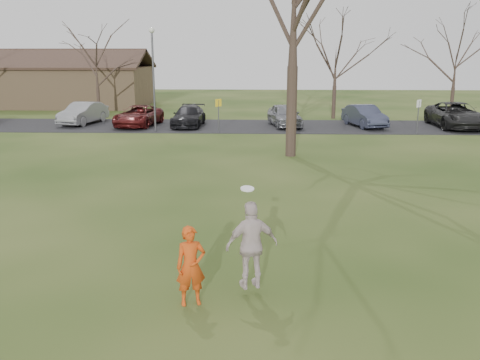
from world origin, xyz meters
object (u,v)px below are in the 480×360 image
Objects in this scene: player_defender at (191,266)px; lamp_post at (153,67)px; car_5 at (364,116)px; catching_play at (252,245)px; car_2 at (138,116)px; building at (37,85)px; car_4 at (284,115)px; car_3 at (189,116)px; car_1 at (83,113)px; car_6 at (456,115)px; big_tree at (294,2)px.

lamp_post is at bearing 86.29° from player_defender.
catching_play is (-7.02, -24.67, 0.35)m from car_5.
building is at bearing 140.54° from car_2.
car_4 is 0.21× the size of building.
lamp_post is at bearing -127.02° from car_3.
car_3 is 0.22× the size of building.
catching_play is (11.94, -25.28, 0.32)m from car_1.
car_5 is at bearing 179.64° from car_6.
car_4 is 2.04× the size of catching_play.
lamp_post reaches higher than player_defender.
car_3 is 24.90m from catching_play.
lamp_post is at bearing -174.14° from car_4.
car_6 reaches higher than car_3.
lamp_post reaches higher than car_6.
car_5 is 2.03× the size of catching_play.
player_defender reaches higher than car_3.
car_5 is (11.61, 0.20, 0.05)m from car_3.
car_4 is (13.70, -0.62, -0.00)m from car_1.
car_4 is at bearing 85.92° from catching_play.
lamp_post reaches higher than car_1.
car_5 is 13.99m from lamp_post.
car_6 is at bearing 7.77° from car_2.
building is 1.47× the size of big_tree.
car_2 is 1.13× the size of car_5.
lamp_post is (-19.28, -2.29, 3.12)m from car_6.
car_1 is 0.98× the size of car_3.
car_3 is 13.14m from big_tree.
car_5 is at bearing -25.53° from building.
car_3 is 4.34m from lamp_post.
car_5 is 25.65m from catching_play.
car_4 is at bearing 165.67° from car_5.
car_2 is 0.83× the size of car_6.
lamp_post is (-13.40, -2.42, 3.22)m from car_5.
player_defender is 0.37× the size of car_4.
big_tree is at bearing 62.91° from player_defender.
car_2 is at bearing 170.67° from car_4.
building is at bearing 140.10° from car_5.
car_6 is 0.92× the size of lamp_post.
car_2 is 0.77× the size of lamp_post.
car_6 is at bearing 40.96° from big_tree.
catching_play is at bearing -116.87° from car_6.
car_4 is 9.07m from lamp_post.
player_defender is 0.11× the size of big_tree.
player_defender is 25.11m from car_3.
car_3 is 11.61m from car_5.
building is (-12.44, 13.31, 1.22)m from car_2.
car_1 is 7.09m from lamp_post.
car_5 is 5.89m from car_6.
car_6 is (14.08, 24.95, 0.05)m from player_defender.
catching_play is (7.94, -24.44, 0.38)m from car_2.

